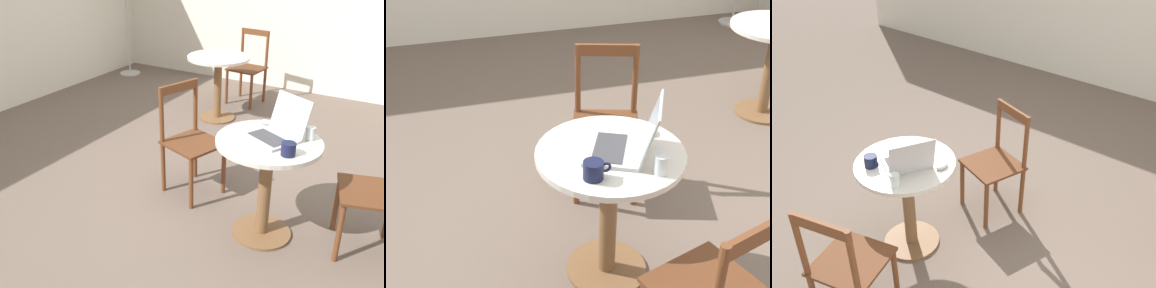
% 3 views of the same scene
% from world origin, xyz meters
% --- Properties ---
extents(ground_plane, '(16.00, 16.00, 0.00)m').
position_xyz_m(ground_plane, '(0.00, 0.00, 0.00)').
color(ground_plane, '#66564C').
extents(cafe_table_near, '(0.69, 0.69, 0.73)m').
position_xyz_m(cafe_table_near, '(-0.03, -0.46, 0.53)').
color(cafe_table_near, brown).
rests_on(cafe_table_near, ground_plane).
extents(chair_near_back, '(0.50, 0.50, 0.90)m').
position_xyz_m(chair_near_back, '(0.21, 0.29, 0.45)').
color(chair_near_back, brown).
rests_on(chair_near_back, ground_plane).
extents(laptop, '(0.43, 0.42, 0.26)m').
position_xyz_m(laptop, '(0.03, -0.48, 0.79)').
color(laptop, '#B7B7BC').
rests_on(laptop, cafe_table_near).
extents(mouse, '(0.06, 0.10, 0.03)m').
position_xyz_m(mouse, '(0.20, -0.34, 0.75)').
color(mouse, '#B7B7BC').
rests_on(mouse, cafe_table_near).
extents(mug, '(0.12, 0.09, 0.08)m').
position_xyz_m(mug, '(-0.17, -0.63, 0.78)').
color(mug, '#141938').
rests_on(mug, cafe_table_near).
extents(drinking_glass, '(0.06, 0.06, 0.09)m').
position_xyz_m(drinking_glass, '(0.11, -0.68, 0.78)').
color(drinking_glass, silver).
rests_on(drinking_glass, cafe_table_near).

